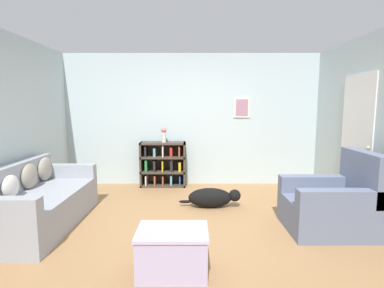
# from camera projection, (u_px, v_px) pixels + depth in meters

# --- Properties ---
(ground_plane) EXTENTS (14.00, 14.00, 0.00)m
(ground_plane) POSITION_uv_depth(u_px,v_px,m) (192.00, 227.00, 3.95)
(ground_plane) COLOR #997047
(wall_back) EXTENTS (5.60, 0.13, 2.60)m
(wall_back) POSITION_uv_depth(u_px,v_px,m) (192.00, 120.00, 6.01)
(wall_back) COLOR silver
(wall_back) RESTS_ON ground_plane
(couch) EXTENTS (0.89, 1.90, 0.84)m
(couch) POSITION_uv_depth(u_px,v_px,m) (37.00, 203.00, 3.94)
(couch) COLOR #9399A3
(couch) RESTS_ON ground_plane
(bookshelf) EXTENTS (0.89, 0.32, 0.87)m
(bookshelf) POSITION_uv_depth(u_px,v_px,m) (164.00, 164.00, 5.91)
(bookshelf) COLOR #42382D
(bookshelf) RESTS_ON ground_plane
(recliner_chair) EXTENTS (1.04, 0.87, 1.02)m
(recliner_chair) POSITION_uv_depth(u_px,v_px,m) (335.00, 204.00, 3.80)
(recliner_chair) COLOR slate
(recliner_chair) RESTS_ON ground_plane
(coffee_table) EXTENTS (0.67, 0.49, 0.43)m
(coffee_table) POSITION_uv_depth(u_px,v_px,m) (173.00, 250.00, 2.84)
(coffee_table) COLOR #ADA3CC
(coffee_table) RESTS_ON ground_plane
(dog) EXTENTS (0.97, 0.28, 0.31)m
(dog) POSITION_uv_depth(u_px,v_px,m) (213.00, 198.00, 4.68)
(dog) COLOR black
(dog) RESTS_ON ground_plane
(vase) EXTENTS (0.10, 0.10, 0.29)m
(vase) POSITION_uv_depth(u_px,v_px,m) (165.00, 134.00, 5.82)
(vase) COLOR silver
(vase) RESTS_ON bookshelf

